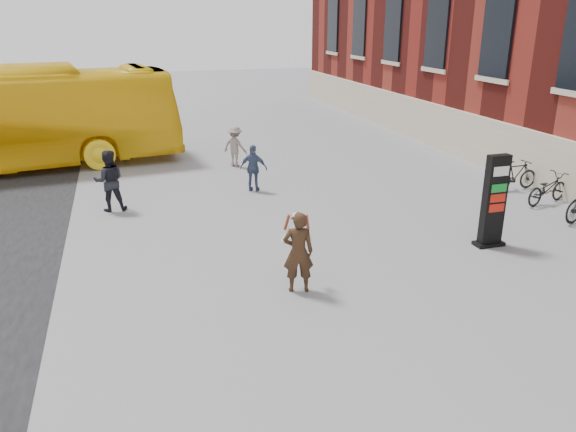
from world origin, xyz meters
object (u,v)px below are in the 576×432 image
object	(u,v)px
bike_6	(547,189)
bike_7	(516,175)
info_pylon	(494,201)
woman	(298,251)
pedestrian_c	(254,168)
pedestrian_a	(109,181)
pedestrian_b	(235,146)

from	to	relation	value
bike_6	bike_7	size ratio (longest dim) A/B	1.07
bike_6	info_pylon	bearing A→B (deg)	106.93
info_pylon	woman	distance (m)	5.30
woman	bike_7	size ratio (longest dim) A/B	1.05
pedestrian_c	bike_7	distance (m)	8.41
pedestrian_c	woman	bearing A→B (deg)	111.43
bike_6	pedestrian_c	bearing A→B (deg)	49.36
info_pylon	pedestrian_c	xyz separation A→B (m)	(-4.47, 6.07, -0.39)
bike_6	woman	bearing A→B (deg)	94.58
pedestrian_a	bike_7	world-z (taller)	pedestrian_a
pedestrian_b	pedestrian_c	xyz separation A→B (m)	(-0.07, -3.27, -0.01)
pedestrian_c	bike_6	world-z (taller)	pedestrian_c
pedestrian_a	pedestrian_c	world-z (taller)	pedestrian_a
info_pylon	bike_6	world-z (taller)	info_pylon
woman	bike_6	bearing A→B (deg)	-147.94
pedestrian_a	bike_6	xyz separation A→B (m)	(12.47, -3.04, -0.42)
info_pylon	pedestrian_b	xyz separation A→B (m)	(-4.40, 9.35, -0.38)
pedestrian_c	pedestrian_a	bearing A→B (deg)	36.45
info_pylon	pedestrian_c	distance (m)	7.55
bike_6	pedestrian_a	bearing A→B (deg)	60.45
woman	pedestrian_b	distance (m)	10.33
info_pylon	bike_7	xyz separation A→B (m)	(3.63, 3.78, -0.64)
pedestrian_b	bike_6	bearing A→B (deg)	-177.20
bike_7	info_pylon	bearing A→B (deg)	132.50
woman	bike_7	bearing A→B (deg)	-140.17
info_pylon	pedestrian_a	world-z (taller)	info_pylon
info_pylon	woman	bearing A→B (deg)	-169.84
pedestrian_b	bike_6	size ratio (longest dim) A/B	0.86
woman	pedestrian_a	world-z (taller)	pedestrian_a
pedestrian_b	bike_7	world-z (taller)	pedestrian_b
woman	pedestrian_b	bearing A→B (deg)	-82.81
pedestrian_a	info_pylon	bearing A→B (deg)	147.38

